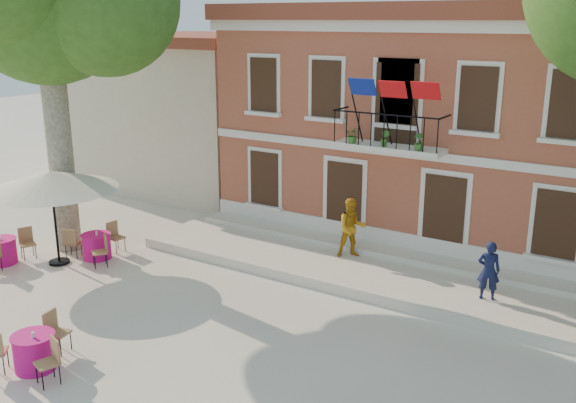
# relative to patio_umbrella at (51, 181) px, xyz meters

# --- Properties ---
(ground) EXTENTS (90.00, 90.00, 0.00)m
(ground) POSITION_rel_patio_umbrella_xyz_m (6.17, -0.29, -2.55)
(ground) COLOR beige
(ground) RESTS_ON ground
(main_building) EXTENTS (13.50, 9.59, 7.50)m
(main_building) POSITION_rel_patio_umbrella_xyz_m (8.17, 9.70, 1.23)
(main_building) COLOR #A3553B
(main_building) RESTS_ON ground
(neighbor_west) EXTENTS (9.40, 9.40, 6.40)m
(neighbor_west) POSITION_rel_patio_umbrella_xyz_m (-3.33, 10.71, 0.67)
(neighbor_west) COLOR beige
(neighbor_west) RESTS_ON ground
(terrace) EXTENTS (14.00, 3.40, 0.30)m
(terrace) POSITION_rel_patio_umbrella_xyz_m (8.17, 4.11, -2.40)
(terrace) COLOR silver
(terrace) RESTS_ON ground
(patio_umbrella) EXTENTS (3.81, 3.81, 2.83)m
(patio_umbrella) POSITION_rel_patio_umbrella_xyz_m (0.00, 0.00, 0.00)
(patio_umbrella) COLOR black
(patio_umbrella) RESTS_ON ground
(pedestrian_navy) EXTENTS (0.64, 0.52, 1.52)m
(pedestrian_navy) POSITION_rel_patio_umbrella_xyz_m (11.66, 3.66, -1.49)
(pedestrian_navy) COLOR #101638
(pedestrian_navy) RESTS_ON terrace
(pedestrian_orange) EXTENTS (1.08, 1.06, 1.76)m
(pedestrian_orange) POSITION_rel_patio_umbrella_xyz_m (7.45, 4.50, -1.37)
(pedestrian_orange) COLOR #C48417
(pedestrian_orange) RESTS_ON terrace
(cafe_table_0) EXTENTS (1.72, 1.86, 0.95)m
(cafe_table_0) POSITION_rel_patio_umbrella_xyz_m (-1.41, -0.91, -2.12)
(cafe_table_0) COLOR #C3125F
(cafe_table_0) RESTS_ON ground
(cafe_table_1) EXTENTS (1.83, 1.78, 0.95)m
(cafe_table_1) POSITION_rel_patio_umbrella_xyz_m (4.55, -4.21, -2.12)
(cafe_table_1) COLOR #C3125F
(cafe_table_1) RESTS_ON ground
(cafe_table_3) EXTENTS (1.87, 1.69, 0.95)m
(cafe_table_3) POSITION_rel_patio_umbrella_xyz_m (0.64, 0.90, -2.12)
(cafe_table_3) COLOR #C3125F
(cafe_table_3) RESTS_ON ground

